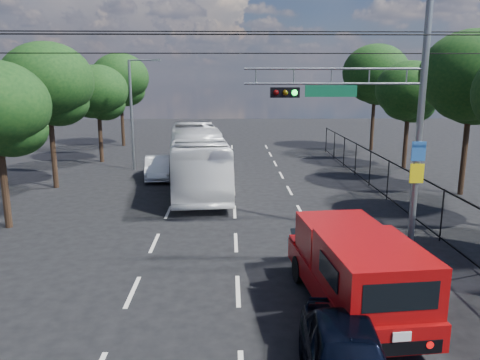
{
  "coord_description": "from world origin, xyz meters",
  "views": [
    {
      "loc": [
        -0.22,
        -8.35,
        5.98
      ],
      "look_at": [
        0.11,
        6.02,
        2.8
      ],
      "focal_mm": 35.0,
      "sensor_mm": 36.0,
      "label": 1
    }
  ],
  "objects_px": {
    "red_pickup": "(354,268)",
    "white_bus": "(197,158)",
    "signal_mast": "(387,98)",
    "white_van": "(157,168)"
  },
  "relations": [
    {
      "from": "red_pickup",
      "to": "white_bus",
      "type": "xyz_separation_m",
      "value": [
        -4.98,
        14.09,
        0.46
      ]
    },
    {
      "from": "signal_mast",
      "to": "white_van",
      "type": "height_order",
      "value": "signal_mast"
    },
    {
      "from": "signal_mast",
      "to": "white_bus",
      "type": "xyz_separation_m",
      "value": [
        -7.28,
        8.93,
        -3.61
      ]
    },
    {
      "from": "signal_mast",
      "to": "red_pickup",
      "type": "distance_m",
      "value": 6.97
    },
    {
      "from": "red_pickup",
      "to": "white_van",
      "type": "height_order",
      "value": "red_pickup"
    },
    {
      "from": "signal_mast",
      "to": "white_bus",
      "type": "bearing_deg",
      "value": 129.21
    },
    {
      "from": "signal_mast",
      "to": "red_pickup",
      "type": "bearing_deg",
      "value": -114.07
    },
    {
      "from": "signal_mast",
      "to": "red_pickup",
      "type": "xyz_separation_m",
      "value": [
        -2.31,
        -5.16,
        -4.07
      ]
    },
    {
      "from": "red_pickup",
      "to": "white_bus",
      "type": "bearing_deg",
      "value": 109.45
    },
    {
      "from": "signal_mast",
      "to": "white_van",
      "type": "distance_m",
      "value": 15.62
    }
  ]
}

